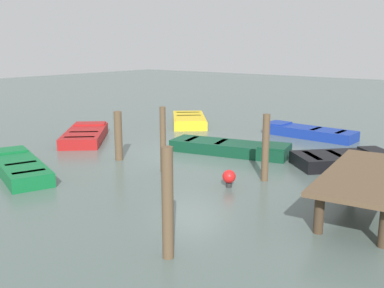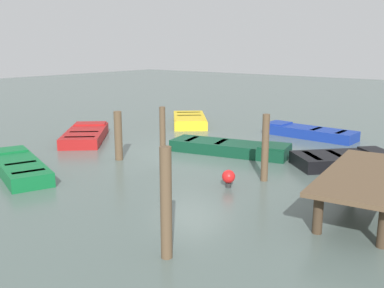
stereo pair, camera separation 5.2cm
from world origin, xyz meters
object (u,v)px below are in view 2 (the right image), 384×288
(mooring_piling_near_right, at_px, (166,204))
(rowboat_blue, at_px, (309,132))
(dock_segment, at_px, (367,178))
(rowboat_yellow, at_px, (189,120))
(mooring_piling_near_left, at_px, (163,140))
(rowboat_red, at_px, (85,135))
(rowboat_black, at_px, (344,160))
(marker_buoy, at_px, (229,177))
(mooring_piling_center, at_px, (265,148))
(rowboat_green, at_px, (19,166))
(mooring_piling_far_left, at_px, (118,136))
(rowboat_dark_green, at_px, (230,148))

(mooring_piling_near_right, bearing_deg, rowboat_blue, -168.40)
(dock_segment, relative_size, rowboat_yellow, 1.19)
(dock_segment, distance_m, mooring_piling_near_left, 5.88)
(rowboat_red, distance_m, rowboat_black, 9.95)
(marker_buoy, bearing_deg, rowboat_blue, -172.25)
(marker_buoy, bearing_deg, rowboat_black, 157.00)
(mooring_piling_center, height_order, mooring_piling_near_right, mooring_piling_near_right)
(rowboat_blue, relative_size, rowboat_black, 1.19)
(mooring_piling_near_left, height_order, marker_buoy, mooring_piling_near_left)
(rowboat_green, height_order, rowboat_yellow, same)
(dock_segment, xyz_separation_m, rowboat_red, (-1.08, -11.39, -0.61))
(rowboat_red, relative_size, mooring_piling_far_left, 2.24)
(rowboat_black, height_order, marker_buoy, marker_buoy)
(rowboat_blue, bearing_deg, mooring_piling_center, 105.47)
(dock_segment, relative_size, mooring_piling_near_right, 2.14)
(mooring_piling_center, bearing_deg, mooring_piling_far_left, -79.12)
(rowboat_blue, bearing_deg, rowboat_dark_green, 79.52)
(rowboat_black, relative_size, mooring_piling_near_right, 1.57)
(mooring_piling_far_left, xyz_separation_m, marker_buoy, (0.16, 4.50, -0.53))
(rowboat_blue, height_order, mooring_piling_far_left, mooring_piling_far_left)
(rowboat_green, bearing_deg, rowboat_black, -117.57)
(rowboat_black, bearing_deg, rowboat_green, 174.89)
(rowboat_yellow, relative_size, mooring_piling_center, 1.94)
(rowboat_black, relative_size, mooring_piling_near_left, 1.63)
(rowboat_dark_green, relative_size, rowboat_yellow, 1.18)
(marker_buoy, bearing_deg, dock_segment, 96.44)
(mooring_piling_far_left, bearing_deg, rowboat_red, -111.01)
(mooring_piling_near_left, bearing_deg, mooring_piling_far_left, -93.90)
(dock_segment, distance_m, rowboat_black, 4.08)
(rowboat_black, bearing_deg, rowboat_red, 146.82)
(rowboat_red, distance_m, mooring_piling_near_left, 5.77)
(mooring_piling_far_left, bearing_deg, rowboat_yellow, -160.76)
(mooring_piling_far_left, height_order, marker_buoy, mooring_piling_far_left)
(rowboat_black, bearing_deg, marker_buoy, -160.95)
(mooring_piling_near_right, xyz_separation_m, marker_buoy, (-4.04, -1.36, -0.74))
(dock_segment, xyz_separation_m, rowboat_black, (-3.62, -1.77, -0.61))
(mooring_piling_center, bearing_deg, mooring_piling_near_right, 9.76)
(dock_segment, height_order, mooring_piling_far_left, mooring_piling_far_left)
(rowboat_blue, distance_m, marker_buoy, 7.67)
(rowboat_red, xyz_separation_m, mooring_piling_center, (0.36, 8.38, 0.74))
(rowboat_red, bearing_deg, mooring_piling_near_left, -147.33)
(rowboat_yellow, relative_size, mooring_piling_near_right, 1.80)
(rowboat_black, xyz_separation_m, mooring_piling_near_left, (3.99, -4.09, 0.78))
(rowboat_red, distance_m, mooring_piling_far_left, 3.71)
(mooring_piling_center, bearing_deg, mooring_piling_near_left, -68.97)
(mooring_piling_near_left, xyz_separation_m, mooring_piling_far_left, (-0.14, -2.11, -0.17))
(rowboat_blue, bearing_deg, mooring_piling_far_left, 67.49)
(rowboat_dark_green, bearing_deg, rowboat_red, -176.87)
(rowboat_green, relative_size, mooring_piling_center, 2.05)
(dock_segment, height_order, mooring_piling_near_right, mooring_piling_near_right)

